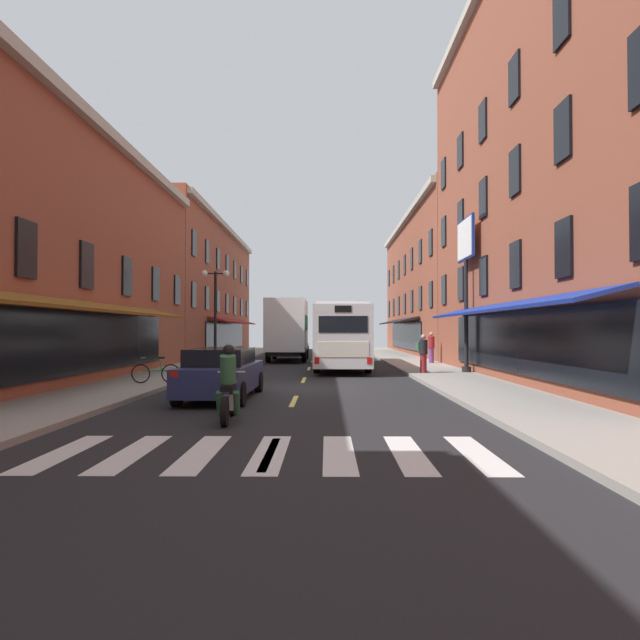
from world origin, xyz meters
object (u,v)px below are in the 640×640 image
(sedan_near, at_px, (222,373))
(pedestrian_mid, at_px, (431,347))
(transit_bus, at_px, (341,336))
(bicycle_near, at_px, (156,373))
(box_truck, at_px, (288,330))
(sedan_mid, at_px, (296,346))
(pedestrian_near, at_px, (423,352))
(street_lamp_twin, at_px, (215,313))
(billboard_sign, at_px, (466,257))
(motorcycle_rider, at_px, (229,388))

(sedan_near, xyz_separation_m, pedestrian_mid, (8.91, 15.22, 0.30))
(transit_bus, xyz_separation_m, bicycle_near, (-6.68, -10.07, -1.19))
(box_truck, bearing_deg, transit_bus, -62.94)
(sedan_mid, height_order, pedestrian_near, pedestrian_near)
(pedestrian_mid, bearing_deg, transit_bus, 101.21)
(sedan_mid, height_order, pedestrian_mid, pedestrian_mid)
(pedestrian_near, xyz_separation_m, pedestrian_mid, (1.74, 7.25, 0.02))
(sedan_near, bearing_deg, sedan_mid, 89.01)
(box_truck, bearing_deg, sedan_mid, 90.15)
(box_truck, bearing_deg, street_lamp_twin, -111.73)
(transit_bus, height_order, street_lamp_twin, street_lamp_twin)
(billboard_sign, height_order, sedan_near, billboard_sign)
(transit_bus, relative_size, pedestrian_mid, 6.96)
(pedestrian_mid, bearing_deg, billboard_sign, 171.72)
(bicycle_near, height_order, pedestrian_near, pedestrian_near)
(transit_bus, xyz_separation_m, sedan_mid, (-3.29, 16.37, -1.00))
(bicycle_near, bearing_deg, pedestrian_near, 25.70)
(sedan_near, xyz_separation_m, bicycle_near, (-2.88, 3.13, -0.24))
(motorcycle_rider, height_order, pedestrian_near, pedestrian_near)
(sedan_near, xyz_separation_m, motorcycle_rider, (0.90, -3.93, -0.03))
(box_truck, xyz_separation_m, pedestrian_near, (6.64, -11.62, -0.99))
(pedestrian_near, bearing_deg, billboard_sign, 144.29)
(billboard_sign, xyz_separation_m, motorcycle_rider, (-8.26, -12.37, -4.50))
(billboard_sign, height_order, street_lamp_twin, billboard_sign)
(motorcycle_rider, bearing_deg, billboard_sign, 56.26)
(motorcycle_rider, xyz_separation_m, bicycle_near, (-3.78, 7.05, -0.21))
(billboard_sign, relative_size, motorcycle_rider, 3.26)
(sedan_near, xyz_separation_m, street_lamp_twin, (-2.58, 11.76, 2.10))
(box_truck, relative_size, pedestrian_mid, 4.33)
(sedan_mid, bearing_deg, pedestrian_mid, -59.63)
(pedestrian_near, relative_size, pedestrian_mid, 0.95)
(motorcycle_rider, distance_m, pedestrian_near, 13.45)
(motorcycle_rider, height_order, street_lamp_twin, street_lamp_twin)
(street_lamp_twin, bearing_deg, billboard_sign, -15.79)
(transit_bus, relative_size, pedestrian_near, 7.30)
(transit_bus, distance_m, sedan_near, 13.77)
(billboard_sign, bearing_deg, motorcycle_rider, -123.74)
(bicycle_near, bearing_deg, sedan_mid, 82.70)
(box_truck, distance_m, motorcycle_rider, 23.55)
(pedestrian_mid, distance_m, street_lamp_twin, 12.14)
(pedestrian_near, height_order, pedestrian_mid, pedestrian_mid)
(transit_bus, bearing_deg, sedan_near, -106.06)
(billboard_sign, bearing_deg, bicycle_near, -156.19)
(sedan_near, xyz_separation_m, sedan_mid, (0.51, 29.57, -0.04))
(billboard_sign, distance_m, street_lamp_twin, 12.43)
(billboard_sign, xyz_separation_m, transit_bus, (-5.36, 4.76, -3.52))
(box_truck, height_order, sedan_near, box_truck)
(transit_bus, distance_m, bicycle_near, 12.14)
(billboard_sign, height_order, bicycle_near, billboard_sign)
(street_lamp_twin, bearing_deg, pedestrian_mid, 16.74)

